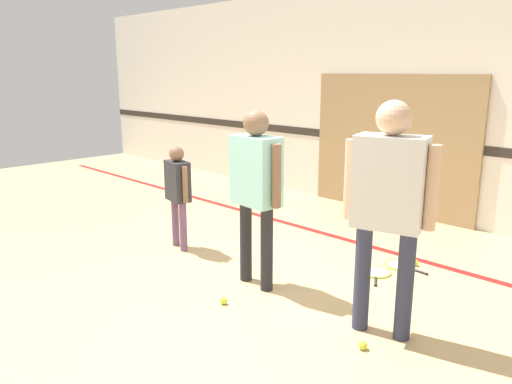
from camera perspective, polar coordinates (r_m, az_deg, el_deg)
The scene contains 12 objects.
ground_plane at distance 4.72m, azimuth 0.58°, elevation -11.16°, with size 16.00×16.00×0.00m, color tan.
wall_back at distance 7.03m, azimuth 20.00°, elevation 9.70°, with size 16.00×0.07×3.20m.
wall_panel at distance 7.31m, azimuth 15.24°, elevation 5.24°, with size 2.52×0.05×1.95m.
floor_stripe at distance 6.00m, azimuth 12.40°, elevation -5.92°, with size 14.40×0.10×0.01m.
person_instructor at distance 4.52m, azimuth 0.00°, elevation 1.39°, with size 0.63×0.29×1.65m.
person_student_left at distance 5.64m, azimuth -8.93°, elevation 0.65°, with size 0.44×0.25×1.18m.
person_student_right at distance 3.75m, azimuth 14.93°, elevation -0.32°, with size 0.66×0.40×1.79m.
racket_spare_on_floor at distance 5.46m, azimuth 16.23°, elevation -8.06°, with size 0.49×0.31×0.03m.
racket_second_spare at distance 5.22m, azimuth 13.53°, elevation -8.94°, with size 0.42×0.51×0.03m.
tennis_ball_near_instructor at distance 4.46m, azimuth -3.74°, elevation -12.30°, with size 0.07×0.07×0.07m, color #CCE038.
tennis_ball_by_spare_racket at distance 5.51m, azimuth 17.75°, elevation -7.72°, with size 0.07×0.07×0.07m, color #CCE038.
tennis_ball_stray_left at distance 3.88m, azimuth 12.10°, elevation -16.75°, with size 0.07×0.07×0.07m, color #CCE038.
Camera 1 is at (3.00, -3.06, 1.98)m, focal length 35.00 mm.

